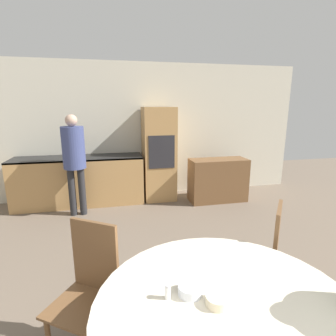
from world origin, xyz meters
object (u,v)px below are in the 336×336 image
at_px(sideboard, 218,180).
at_px(bowl_near, 218,300).
at_px(chair_far_right, 264,253).
at_px(bowl_centre, 190,290).
at_px(person_standing, 74,155).
at_px(dining_table, 225,336).
at_px(chair_far_left, 89,284).
at_px(oven_unit, 159,154).

distance_m(sideboard, bowl_near, 3.71).
relative_size(chair_far_right, bowl_near, 7.58).
relative_size(sideboard, chair_far_right, 1.09).
xyz_separation_m(bowl_near, bowl_centre, (-0.12, 0.11, 0.00)).
distance_m(person_standing, bowl_centre, 3.30).
xyz_separation_m(dining_table, bowl_centre, (-0.17, 0.11, 0.24)).
relative_size(dining_table, person_standing, 0.87).
distance_m(dining_table, chair_far_left, 0.99).
bearing_deg(person_standing, sideboard, 3.18).
bearing_deg(bowl_centre, dining_table, -33.97).
xyz_separation_m(sideboard, person_standing, (-2.55, -0.14, 0.62)).
bearing_deg(chair_far_right, dining_table, -5.70).
bearing_deg(dining_table, chair_far_left, 141.02).
relative_size(sideboard, chair_far_left, 1.09).
bearing_deg(dining_table, sideboard, 67.72).
height_order(oven_unit, bowl_near, oven_unit).
distance_m(oven_unit, bowl_centre, 3.70).
relative_size(dining_table, bowl_centre, 10.41).
height_order(sideboard, dining_table, sideboard).
bearing_deg(bowl_near, chair_far_right, 43.85).
xyz_separation_m(dining_table, person_standing, (-1.16, 3.26, 0.48)).
distance_m(chair_far_right, person_standing, 3.18).
xyz_separation_m(dining_table, chair_far_right, (0.68, 0.71, -0.00)).
xyz_separation_m(oven_unit, dining_table, (-0.32, -3.78, -0.34)).
relative_size(oven_unit, chair_far_right, 1.78).
xyz_separation_m(dining_table, chair_far_left, (-0.77, 0.62, -0.00)).
height_order(chair_far_right, person_standing, person_standing).
distance_m(chair_far_right, bowl_centre, 1.07).
relative_size(chair_far_right, person_standing, 0.60).
distance_m(sideboard, dining_table, 3.68).
relative_size(sideboard, person_standing, 0.65).
height_order(dining_table, chair_far_right, chair_far_right).
xyz_separation_m(chair_far_left, person_standing, (-0.39, 2.64, 0.48)).
distance_m(oven_unit, sideboard, 1.24).
bearing_deg(bowl_near, sideboard, 66.93).
distance_m(chair_far_right, bowl_near, 1.04).
height_order(chair_far_right, bowl_centre, chair_far_right).
height_order(oven_unit, dining_table, oven_unit).
height_order(sideboard, bowl_centre, same).
height_order(oven_unit, person_standing, oven_unit).
xyz_separation_m(chair_far_left, chair_far_right, (1.45, 0.09, 0.00)).
relative_size(oven_unit, bowl_near, 13.53).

